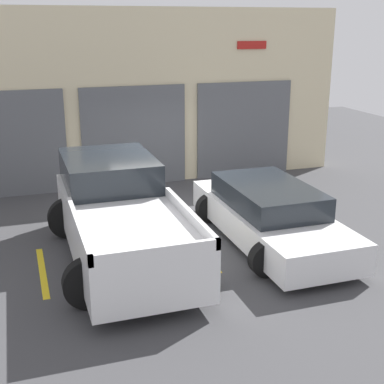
% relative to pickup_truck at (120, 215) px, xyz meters
% --- Properties ---
extents(ground_plane, '(28.00, 28.00, 0.00)m').
position_rel_pickup_truck_xyz_m(ground_plane, '(1.55, 1.75, -0.84)').
color(ground_plane, '#3D3D3F').
extents(shophouse_building, '(12.03, 0.68, 4.85)m').
position_rel_pickup_truck_xyz_m(shophouse_building, '(1.54, 5.03, 1.53)').
color(shophouse_building, beige).
rests_on(shophouse_building, ground).
extents(pickup_truck, '(2.64, 5.10, 1.77)m').
position_rel_pickup_truck_xyz_m(pickup_truck, '(0.00, 0.00, 0.00)').
color(pickup_truck, white).
rests_on(pickup_truck, ground).
extents(sedan_white, '(2.23, 4.74, 1.23)m').
position_rel_pickup_truck_xyz_m(sedan_white, '(3.11, -0.24, -0.26)').
color(sedan_white, white).
rests_on(sedan_white, ground).
extents(parking_stripe_far_left, '(0.12, 2.20, 0.01)m').
position_rel_pickup_truck_xyz_m(parking_stripe_far_left, '(-1.55, -0.28, -0.84)').
color(parking_stripe_far_left, gold).
rests_on(parking_stripe_far_left, ground).
extents(parking_stripe_left, '(0.12, 2.20, 0.01)m').
position_rel_pickup_truck_xyz_m(parking_stripe_left, '(1.55, -0.28, -0.84)').
color(parking_stripe_left, gold).
rests_on(parking_stripe_left, ground).
extents(parking_stripe_centre, '(0.12, 2.20, 0.01)m').
position_rel_pickup_truck_xyz_m(parking_stripe_centre, '(4.66, -0.28, -0.84)').
color(parking_stripe_centre, gold).
rests_on(parking_stripe_centre, ground).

